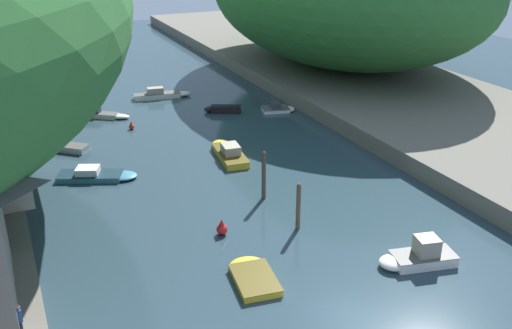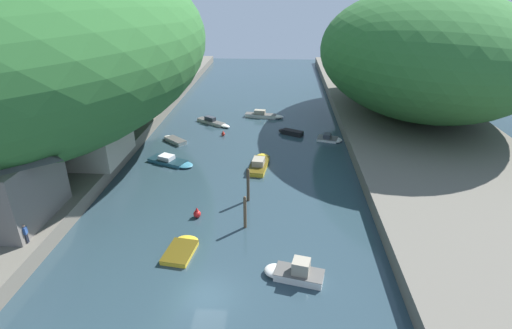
{
  "view_description": "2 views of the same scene",
  "coord_description": "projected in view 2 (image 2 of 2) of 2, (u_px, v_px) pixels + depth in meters",
  "views": [
    {
      "loc": [
        -14.26,
        -19.41,
        18.81
      ],
      "look_at": [
        1.51,
        14.64,
        2.48
      ],
      "focal_mm": 40.0,
      "sensor_mm": 36.0,
      "label": 1
    },
    {
      "loc": [
        4.93,
        -21.88,
        20.91
      ],
      "look_at": [
        2.41,
        17.6,
        2.48
      ],
      "focal_mm": 28.0,
      "sensor_mm": 36.0,
      "label": 2
    }
  ],
  "objects": [
    {
      "name": "water_surface",
      "position": [
        244.0,
        143.0,
        56.04
      ],
      "size": [
        130.0,
        130.0,
        0.0
      ],
      "primitive_type": "plane",
      "color": "#283D47",
      "rests_on": "ground"
    },
    {
      "name": "left_bank",
      "position": [
        70.0,
        134.0,
        57.17
      ],
      "size": [
        22.0,
        120.0,
        1.53
      ],
      "color": "#666056",
      "rests_on": "ground"
    },
    {
      "name": "right_bank",
      "position": [
        428.0,
        142.0,
        54.27
      ],
      "size": [
        22.0,
        120.0,
        1.53
      ],
      "color": "#666056",
      "rests_on": "ground"
    },
    {
      "name": "hillside_left",
      "position": [
        26.0,
        44.0,
        48.48
      ],
      "size": [
        42.91,
        60.07,
        24.4
      ],
      "color": "#2D662D",
      "rests_on": "left_bank"
    },
    {
      "name": "hillside_right",
      "position": [
        422.0,
        52.0,
        60.79
      ],
      "size": [
        30.61,
        42.86,
        18.62
      ],
      "color": "#2D662D",
      "rests_on": "right_bank"
    },
    {
      "name": "boathouse_shed",
      "position": [
        90.0,
        136.0,
        46.38
      ],
      "size": [
        7.89,
        8.92,
        5.44
      ],
      "color": "#B2A899",
      "rests_on": "left_bank"
    },
    {
      "name": "boat_moored_right",
      "position": [
        290.0,
        132.0,
        58.98
      ],
      "size": [
        3.93,
        2.72,
        0.7
      ],
      "rotation": [
        0.0,
        0.0,
        1.1
      ],
      "color": "black",
      "rests_on": "water_surface"
    },
    {
      "name": "boat_white_cruiser",
      "position": [
        174.0,
        140.0,
        56.4
      ],
      "size": [
        4.12,
        3.86,
        0.54
      ],
      "rotation": [
        0.0,
        0.0,
        0.85
      ],
      "color": "silver",
      "rests_on": "water_surface"
    },
    {
      "name": "boat_cabin_cruiser",
      "position": [
        214.0,
        122.0,
        63.11
      ],
      "size": [
        6.03,
        4.73,
        1.08
      ],
      "rotation": [
        0.0,
        0.0,
        4.1
      ],
      "color": "silver",
      "rests_on": "water_surface"
    },
    {
      "name": "boat_far_right_bank",
      "position": [
        294.0,
        272.0,
        30.54
      ],
      "size": [
        4.87,
        2.69,
        1.74
      ],
      "rotation": [
        0.0,
        0.0,
        1.34
      ],
      "color": "silver",
      "rests_on": "water_surface"
    },
    {
      "name": "boat_near_quay",
      "position": [
        265.0,
        115.0,
        66.16
      ],
      "size": [
        6.53,
        2.27,
        1.24
      ],
      "rotation": [
        0.0,
        0.0,
        4.57
      ],
      "color": "silver",
      "rests_on": "water_surface"
    },
    {
      "name": "boat_mid_channel",
      "position": [
        182.0,
        249.0,
        33.71
      ],
      "size": [
        2.71,
        4.41,
        0.42
      ],
      "rotation": [
        0.0,
        0.0,
        6.15
      ],
      "color": "gold",
      "rests_on": "water_surface"
    },
    {
      "name": "boat_open_rowboat",
      "position": [
        260.0,
        163.0,
        48.94
      ],
      "size": [
        2.62,
        6.58,
        1.31
      ],
      "rotation": [
        0.0,
        0.0,
        6.17
      ],
      "color": "gold",
      "rests_on": "water_surface"
    },
    {
      "name": "boat_small_dinghy",
      "position": [
        330.0,
        138.0,
        56.8
      ],
      "size": [
        3.83,
        2.8,
        0.96
      ],
      "rotation": [
        0.0,
        0.0,
        4.46
      ],
      "color": "white",
      "rests_on": "water_surface"
    },
    {
      "name": "boat_yellow_tender",
      "position": [
        171.0,
        161.0,
        49.68
      ],
      "size": [
        6.38,
        4.17,
        0.95
      ],
      "rotation": [
        0.0,
        0.0,
        4.31
      ],
      "color": "teal",
      "rests_on": "water_surface"
    },
    {
      "name": "mooring_post_nearest",
      "position": [
        245.0,
        212.0,
        36.3
      ],
      "size": [
        0.3,
        0.3,
        3.29
      ],
      "color": "brown",
      "rests_on": "water_surface"
    },
    {
      "name": "mooring_post_second",
      "position": [
        248.0,
        185.0,
        40.69
      ],
      "size": [
        0.31,
        0.31,
        3.68
      ],
      "color": "#4C3D2D",
      "rests_on": "water_surface"
    },
    {
      "name": "channel_buoy_near",
      "position": [
        223.0,
        134.0,
        58.48
      ],
      "size": [
        0.53,
        0.53,
        0.8
      ],
      "color": "red",
      "rests_on": "water_surface"
    },
    {
      "name": "channel_buoy_far",
      "position": [
        197.0,
        213.0,
        38.38
      ],
      "size": [
        0.73,
        0.73,
        1.09
      ],
      "color": "red",
      "rests_on": "water_surface"
    },
    {
      "name": "person_on_quay",
      "position": [
        26.0,
        232.0,
        31.9
      ],
      "size": [
        0.26,
        0.4,
        1.69
      ],
      "rotation": [
        0.0,
        0.0,
        1.68
      ],
      "color": "#282D3D",
      "rests_on": "left_bank"
    }
  ]
}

